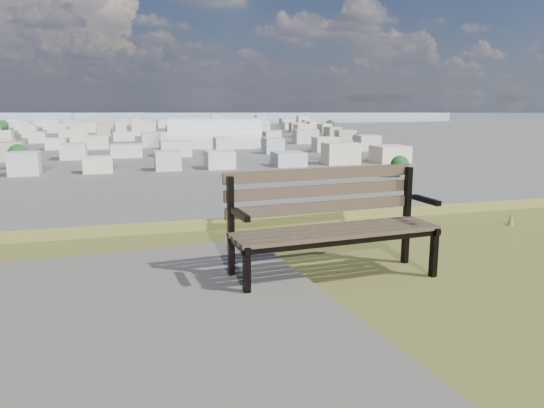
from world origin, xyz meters
name	(u,v)px	position (x,y,z in m)	size (l,w,h in m)	color
park_bench	(331,218)	(-0.52, 2.01, 25.54)	(1.86, 0.72, 0.95)	#473929
gravel_patch	(134,355)	(-2.25, 0.90, 25.04)	(3.02, 4.31, 0.09)	#646157
grass_tufts	(369,403)	(-1.16, -0.07, 25.11)	(12.49, 7.38, 0.26)	brown
arena	(216,138)	(48.73, 289.07, 4.99)	(53.31, 30.51, 21.17)	silver
city_blocks	(123,131)	(0.00, 394.44, 3.50)	(395.00, 361.00, 7.00)	beige
city_trees	(75,137)	(-26.39, 319.00, 4.83)	(406.52, 387.20, 9.98)	#38221C
bay_water	(120,115)	(0.00, 900.00, 0.00)	(2400.00, 700.00, 0.12)	#8EA7B5
far_hills	(93,99)	(-60.92, 1402.93, 25.47)	(2050.00, 340.00, 60.00)	#8692A7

